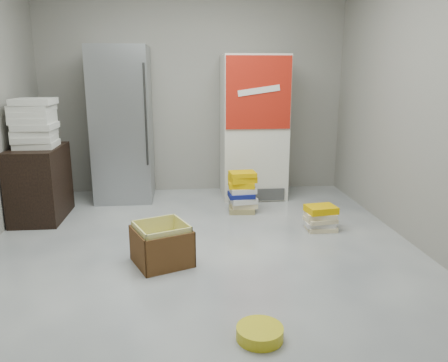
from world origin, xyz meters
TOP-DOWN VIEW (x-y plane):
  - ground at (0.00, 0.00)m, footprint 5.00×5.00m
  - room_shell at (0.00, 0.00)m, footprint 4.04×5.04m
  - steel_fridge at (-0.90, 2.13)m, footprint 0.70×0.72m
  - coke_cooler at (0.75, 2.12)m, footprint 0.80×0.73m
  - wood_shelf at (-1.73, 1.40)m, footprint 0.50×0.80m
  - supply_box_stack at (-1.72, 1.40)m, footprint 0.43×0.43m
  - phonebook_stack_main at (0.52, 1.41)m, footprint 0.34×0.29m
  - phonebook_stack_side at (1.24, 0.75)m, footprint 0.33×0.28m
  - cardboard_box at (-0.35, 0.07)m, footprint 0.57×0.57m
  - bucket_lid at (0.30, -1.09)m, footprint 0.37×0.37m

SIDE VIEW (x-z plane):
  - ground at x=0.00m, z-range 0.00..0.00m
  - bucket_lid at x=0.30m, z-range 0.00..0.08m
  - phonebook_stack_side at x=1.24m, z-range 0.00..0.25m
  - cardboard_box at x=-0.35m, z-range -0.03..0.32m
  - phonebook_stack_main at x=0.52m, z-range 0.00..0.48m
  - wood_shelf at x=-1.73m, z-range 0.00..0.80m
  - coke_cooler at x=0.75m, z-range 0.00..1.80m
  - steel_fridge at x=-0.90m, z-range 0.00..1.90m
  - supply_box_stack at x=-1.72m, z-range 0.80..1.32m
  - room_shell at x=0.00m, z-range 0.39..3.21m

